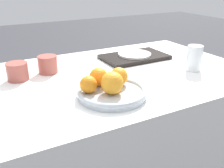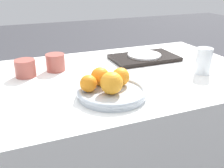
{
  "view_description": "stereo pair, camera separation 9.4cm",
  "coord_description": "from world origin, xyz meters",
  "px_view_note": "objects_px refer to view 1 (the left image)",
  "views": [
    {
      "loc": [
        -0.42,
        -0.97,
        1.14
      ],
      "look_at": [
        -0.01,
        -0.21,
        0.78
      ],
      "focal_mm": 42.0,
      "sensor_mm": 36.0,
      "label": 1
    },
    {
      "loc": [
        -0.34,
        -1.01,
        1.14
      ],
      "look_at": [
        -0.01,
        -0.21,
        0.78
      ],
      "focal_mm": 42.0,
      "sensor_mm": 36.0,
      "label": 2
    }
  ],
  "objects_px": {
    "orange_2": "(98,77)",
    "serving_tray": "(134,57)",
    "side_plate": "(135,54)",
    "cup_0": "(17,71)",
    "orange_0": "(112,83)",
    "cup_2": "(48,64)",
    "orange_1": "(88,84)",
    "water_glass": "(194,58)",
    "orange_3": "(119,76)",
    "fruit_platter": "(112,93)"
  },
  "relations": [
    {
      "from": "orange_2",
      "to": "orange_3",
      "type": "relative_size",
      "value": 1.03
    },
    {
      "from": "water_glass",
      "to": "side_plate",
      "type": "bearing_deg",
      "value": 116.75
    },
    {
      "from": "cup_0",
      "to": "cup_2",
      "type": "relative_size",
      "value": 1.03
    },
    {
      "from": "orange_3",
      "to": "side_plate",
      "type": "height_order",
      "value": "orange_3"
    },
    {
      "from": "fruit_platter",
      "to": "orange_1",
      "type": "distance_m",
      "value": 0.09
    },
    {
      "from": "side_plate",
      "to": "cup_2",
      "type": "distance_m",
      "value": 0.46
    },
    {
      "from": "cup_0",
      "to": "water_glass",
      "type": "bearing_deg",
      "value": -19.39
    },
    {
      "from": "orange_2",
      "to": "serving_tray",
      "type": "xyz_separation_m",
      "value": [
        0.35,
        0.29,
        -0.05
      ]
    },
    {
      "from": "orange_0",
      "to": "cup_0",
      "type": "xyz_separation_m",
      "value": [
        -0.26,
        0.35,
        -0.02
      ]
    },
    {
      "from": "orange_2",
      "to": "side_plate",
      "type": "xyz_separation_m",
      "value": [
        0.35,
        0.29,
        -0.03
      ]
    },
    {
      "from": "cup_2",
      "to": "orange_0",
      "type": "bearing_deg",
      "value": -71.8
    },
    {
      "from": "orange_0",
      "to": "orange_2",
      "type": "relative_size",
      "value": 1.14
    },
    {
      "from": "orange_1",
      "to": "cup_0",
      "type": "xyz_separation_m",
      "value": [
        -0.19,
        0.31,
        -0.02
      ]
    },
    {
      "from": "orange_2",
      "to": "side_plate",
      "type": "bearing_deg",
      "value": 39.44
    },
    {
      "from": "orange_1",
      "to": "cup_0",
      "type": "height_order",
      "value": "orange_1"
    },
    {
      "from": "fruit_platter",
      "to": "serving_tray",
      "type": "distance_m",
      "value": 0.49
    },
    {
      "from": "orange_3",
      "to": "serving_tray",
      "type": "xyz_separation_m",
      "value": [
        0.28,
        0.32,
        -0.05
      ]
    },
    {
      "from": "orange_3",
      "to": "side_plate",
      "type": "bearing_deg",
      "value": 48.77
    },
    {
      "from": "orange_0",
      "to": "cup_2",
      "type": "distance_m",
      "value": 0.4
    },
    {
      "from": "serving_tray",
      "to": "orange_2",
      "type": "bearing_deg",
      "value": -140.56
    },
    {
      "from": "orange_1",
      "to": "serving_tray",
      "type": "xyz_separation_m",
      "value": [
        0.41,
        0.33,
        -0.04
      ]
    },
    {
      "from": "fruit_platter",
      "to": "orange_0",
      "type": "xyz_separation_m",
      "value": [
        -0.01,
        -0.02,
        0.05
      ]
    },
    {
      "from": "orange_2",
      "to": "serving_tray",
      "type": "relative_size",
      "value": 0.21
    },
    {
      "from": "orange_1",
      "to": "water_glass",
      "type": "height_order",
      "value": "water_glass"
    },
    {
      "from": "orange_2",
      "to": "water_glass",
      "type": "height_order",
      "value": "water_glass"
    },
    {
      "from": "orange_3",
      "to": "side_plate",
      "type": "xyz_separation_m",
      "value": [
        0.28,
        0.32,
        -0.03
      ]
    },
    {
      "from": "orange_0",
      "to": "orange_1",
      "type": "bearing_deg",
      "value": 145.61
    },
    {
      "from": "orange_1",
      "to": "cup_2",
      "type": "distance_m",
      "value": 0.34
    },
    {
      "from": "orange_3",
      "to": "water_glass",
      "type": "distance_m",
      "value": 0.42
    },
    {
      "from": "water_glass",
      "to": "fruit_platter",
      "type": "bearing_deg",
      "value": -171.05
    },
    {
      "from": "orange_0",
      "to": "water_glass",
      "type": "relative_size",
      "value": 0.69
    },
    {
      "from": "orange_3",
      "to": "cup_2",
      "type": "relative_size",
      "value": 0.8
    },
    {
      "from": "orange_2",
      "to": "serving_tray",
      "type": "height_order",
      "value": "orange_2"
    },
    {
      "from": "fruit_platter",
      "to": "cup_2",
      "type": "xyz_separation_m",
      "value": [
        -0.13,
        0.36,
        0.02
      ]
    },
    {
      "from": "water_glass",
      "to": "serving_tray",
      "type": "bearing_deg",
      "value": 116.75
    },
    {
      "from": "water_glass",
      "to": "cup_2",
      "type": "xyz_separation_m",
      "value": [
        -0.61,
        0.29,
        -0.02
      ]
    },
    {
      "from": "serving_tray",
      "to": "water_glass",
      "type": "bearing_deg",
      "value": -63.25
    },
    {
      "from": "fruit_platter",
      "to": "cup_0",
      "type": "height_order",
      "value": "cup_0"
    },
    {
      "from": "orange_1",
      "to": "water_glass",
      "type": "bearing_deg",
      "value": 4.58
    },
    {
      "from": "orange_0",
      "to": "fruit_platter",
      "type": "bearing_deg",
      "value": 63.2
    },
    {
      "from": "cup_0",
      "to": "cup_2",
      "type": "height_order",
      "value": "cup_2"
    },
    {
      "from": "side_plate",
      "to": "cup_0",
      "type": "height_order",
      "value": "cup_0"
    },
    {
      "from": "water_glass",
      "to": "cup_2",
      "type": "distance_m",
      "value": 0.67
    },
    {
      "from": "orange_1",
      "to": "cup_2",
      "type": "relative_size",
      "value": 0.72
    },
    {
      "from": "fruit_platter",
      "to": "side_plate",
      "type": "height_order",
      "value": "fruit_platter"
    },
    {
      "from": "orange_0",
      "to": "orange_1",
      "type": "relative_size",
      "value": 1.29
    },
    {
      "from": "orange_0",
      "to": "side_plate",
      "type": "height_order",
      "value": "orange_0"
    },
    {
      "from": "orange_0",
      "to": "cup_0",
      "type": "relative_size",
      "value": 0.91
    },
    {
      "from": "orange_1",
      "to": "cup_2",
      "type": "xyz_separation_m",
      "value": [
        -0.05,
        0.33,
        -0.01
      ]
    },
    {
      "from": "water_glass",
      "to": "cup_0",
      "type": "relative_size",
      "value": 1.31
    }
  ]
}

